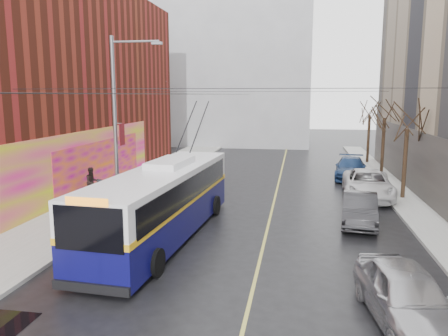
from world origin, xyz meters
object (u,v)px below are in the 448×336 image
Objects in this scene: parked_car_b at (360,209)px; parked_car_d at (351,168)px; trolleybus at (163,201)px; parked_car_a at (406,296)px; streetlight_pole at (118,121)px; pedestrian_a at (101,195)px; tree_mid at (385,107)px; tree_near at (408,116)px; tree_far at (370,106)px; following_car at (192,181)px; pedestrian_c at (102,203)px; pedestrian_b at (92,182)px; parked_car_c at (368,184)px.

parked_car_d is at bearing 92.35° from parked_car_b.
trolleybus is 10.57m from parked_car_a.
streetlight_pole is 12.63m from parked_car_b.
trolleybus is at bearing -135.58° from pedestrian_a.
tree_mid is at bearing 57.26° from trolleybus.
tree_near is (15.14, 6.00, 0.13)m from streetlight_pole.
tree_far is 19.51m from following_car.
tree_near is at bearing -63.26° from parked_car_d.
tree_far is 0.53× the size of trolleybus.
tree_far is at bearing 90.00° from tree_near.
tree_near is at bearing -80.15° from pedestrian_a.
trolleybus is 5.26m from pedestrian_a.
pedestrian_c is (-0.36, -1.50, -3.88)m from streetlight_pole.
parked_car_b is (0.00, 9.38, -0.07)m from parked_car_a.
streetlight_pole is 5.05× the size of pedestrian_b.
trolleybus is 8.72m from pedestrian_b.
streetlight_pole is 5.23× the size of pedestrian_a.
parked_car_a is (-3.20, -28.98, -4.34)m from tree_far.
parked_car_a is at bearing -85.69° from parked_car_d.
trolleybus is at bearing -133.66° from parked_car_c.
trolleybus is 13.54m from parked_car_c.
pedestrian_b is at bearing 140.17° from trolleybus.
following_car is (-9.66, 15.01, -0.12)m from parked_car_a.
following_car is at bearing 69.28° from streetlight_pole.
tree_mid is at bearing 40.65° from streetlight_pole.
following_car is at bearing -142.39° from parked_car_d.
pedestrian_a is at bearing -128.37° from following_car.
pedestrian_c is at bearing -154.19° from tree_near.
tree_near is 3.72× the size of pedestrian_a.
trolleybus is (-11.90, -23.04, -3.52)m from tree_far.
parked_car_b is at bearing -39.91° from following_car.
tree_near reaches higher than pedestrian_a.
pedestrian_a is at bearing -131.53° from parked_car_d.
parked_car_a is 21.34m from parked_car_d.
tree_near is 1.19× the size of parked_car_d.
pedestrian_b is at bearing -151.13° from tree_mid.
tree_far is at bearing -98.95° from pedestrian_c.
pedestrian_a is (-12.99, -0.45, 0.27)m from parked_car_b.
streetlight_pole is 1.41× the size of tree_near.
parked_car_c is at bearing 25.10° from streetlight_pole.
following_car is at bearing -132.62° from tree_far.
parked_car_a is at bearing -66.92° from following_car.
pedestrian_b is at bearing -136.89° from tree_far.
streetlight_pole is 1.35× the size of tree_mid.
parked_car_b reaches higher than following_car.
tree_far is 1.46× the size of parked_car_b.
parked_car_b is 11.18m from following_car.
tree_near reaches higher than parked_car_a.
parked_car_d is (0.89, 21.32, -0.03)m from parked_car_a.
parked_car_c is 15.52m from pedestrian_c.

